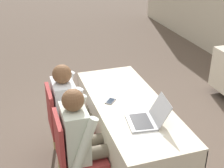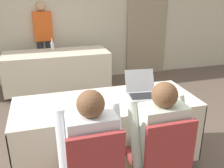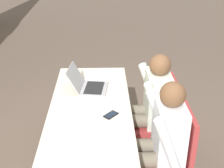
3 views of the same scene
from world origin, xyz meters
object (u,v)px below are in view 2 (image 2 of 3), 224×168
(chair_near_right, at_px, (161,159))
(person_white_shirt, at_px, (157,136))
(laptop, at_px, (142,92))
(person_red_shirt, at_px, (44,37))
(cell_phone, at_px, (102,109))
(water_bottle, at_px, (52,46))
(person_checkered_shirt, at_px, (90,147))

(chair_near_right, relative_size, person_white_shirt, 0.77)
(laptop, bearing_deg, person_red_shirt, 114.80)
(cell_phone, relative_size, water_bottle, 0.63)
(water_bottle, bearing_deg, chair_near_right, -77.47)
(cell_phone, relative_size, person_red_shirt, 0.09)
(laptop, xyz_separation_m, water_bottle, (-0.77, 2.28, 0.06))
(cell_phone, relative_size, chair_near_right, 0.16)
(chair_near_right, relative_size, person_checkered_shirt, 0.77)
(person_white_shirt, bearing_deg, water_bottle, -77.04)
(chair_near_right, bearing_deg, water_bottle, -77.47)
(cell_phone, xyz_separation_m, person_checkered_shirt, (-0.19, -0.38, -0.11))
(laptop, distance_m, chair_near_right, 0.76)
(chair_near_right, bearing_deg, person_white_shirt, -90.00)
(cell_phone, distance_m, person_white_shirt, 0.55)
(water_bottle, relative_size, chair_near_right, 0.25)
(water_bottle, xyz_separation_m, person_white_shirt, (0.66, -2.87, -0.21))
(cell_phone, height_order, water_bottle, water_bottle)
(cell_phone, xyz_separation_m, chair_near_right, (0.37, -0.48, -0.27))
(person_red_shirt, bearing_deg, person_white_shirt, -81.74)
(water_bottle, height_order, person_white_shirt, person_white_shirt)
(cell_phone, bearing_deg, person_red_shirt, 50.61)
(water_bottle, relative_size, person_white_shirt, 0.19)
(person_checkered_shirt, bearing_deg, laptop, -139.04)
(person_checkered_shirt, bearing_deg, person_white_shirt, -180.00)
(chair_near_right, bearing_deg, laptop, -98.91)
(water_bottle, xyz_separation_m, person_red_shirt, (-0.13, 0.55, 0.06))
(chair_near_right, bearing_deg, cell_phone, -52.42)
(laptop, xyz_separation_m, person_checkered_shirt, (-0.67, -0.58, -0.15))
(laptop, height_order, person_checkered_shirt, person_checkered_shirt)
(person_white_shirt, relative_size, person_red_shirt, 0.73)
(laptop, relative_size, chair_near_right, 0.45)
(chair_near_right, relative_size, person_red_shirt, 0.56)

